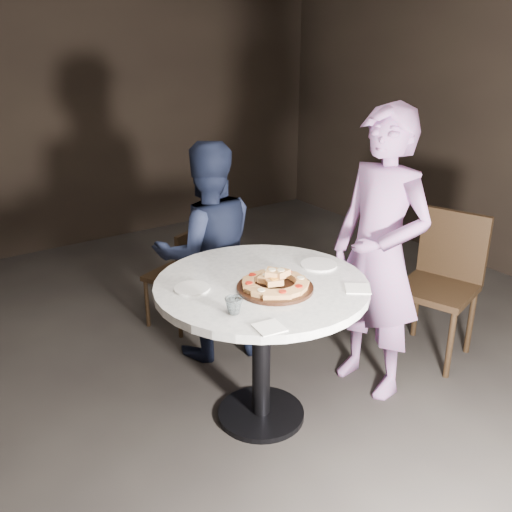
% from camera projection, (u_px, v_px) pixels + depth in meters
% --- Properties ---
extents(floor, '(7.00, 7.00, 0.00)m').
position_uv_depth(floor, '(271.00, 424.00, 3.18)').
color(floor, black).
rests_on(floor, ground).
extents(table, '(1.16, 1.16, 0.84)m').
position_uv_depth(table, '(261.00, 309.00, 3.01)').
color(table, black).
rests_on(table, ground).
extents(serving_board, '(0.40, 0.40, 0.02)m').
position_uv_depth(serving_board, '(275.00, 288.00, 2.86)').
color(serving_board, black).
rests_on(serving_board, table).
extents(focaccia_pile, '(0.34, 0.34, 0.09)m').
position_uv_depth(focaccia_pile, '(275.00, 282.00, 2.85)').
color(focaccia_pile, '#BB8148').
rests_on(focaccia_pile, serving_board).
extents(plate_left, '(0.21, 0.21, 0.01)m').
position_uv_depth(plate_left, '(192.00, 288.00, 2.86)').
color(plate_left, white).
rests_on(plate_left, table).
extents(plate_right, '(0.24, 0.24, 0.01)m').
position_uv_depth(plate_right, '(319.00, 265.00, 3.15)').
color(plate_right, white).
rests_on(plate_right, table).
extents(water_glass, '(0.10, 0.10, 0.08)m').
position_uv_depth(water_glass, '(234.00, 306.00, 2.61)').
color(water_glass, silver).
rests_on(water_glass, table).
extents(napkin_near, '(0.14, 0.14, 0.01)m').
position_uv_depth(napkin_near, '(269.00, 328.00, 2.49)').
color(napkin_near, white).
rests_on(napkin_near, table).
extents(napkin_far, '(0.17, 0.17, 0.01)m').
position_uv_depth(napkin_far, '(358.00, 289.00, 2.87)').
color(napkin_far, white).
rests_on(napkin_far, table).
extents(chair_far, '(0.48, 0.49, 0.77)m').
position_uv_depth(chair_far, '(184.00, 270.00, 4.09)').
color(chair_far, black).
rests_on(chair_far, ground).
extents(chair_right, '(0.58, 0.57, 0.96)m').
position_uv_depth(chair_right, '(443.00, 275.00, 3.75)').
color(chair_right, black).
rests_on(chair_right, ground).
extents(diner_navy, '(0.83, 0.72, 1.44)m').
position_uv_depth(diner_navy, '(208.00, 253.00, 3.67)').
color(diner_navy, black).
rests_on(diner_navy, ground).
extents(diner_teal, '(0.47, 0.66, 1.71)m').
position_uv_depth(diner_teal, '(379.00, 255.00, 3.26)').
color(diner_teal, slate).
rests_on(diner_teal, ground).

